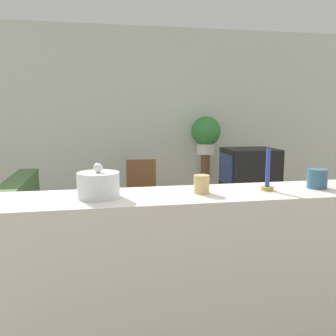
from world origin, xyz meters
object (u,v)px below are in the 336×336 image
Objects in this scene: wooden_chair at (142,189)px; potted_plant at (206,133)px; television at (250,168)px; decorative_bowl at (98,185)px; couch at (55,245)px.

potted_plant is at bearing 24.19° from wooden_chair.
wooden_chair is (-1.32, 0.39, -0.30)m from television.
potted_plant is 3.73m from decorative_bowl.
television reaches higher than wooden_chair.
decorative_bowl is (-1.57, -3.38, -0.05)m from potted_plant.
potted_plant reaches higher than television.
decorative_bowl is at bearing -75.28° from couch.
couch is 2.57m from television.
potted_plant reaches higher than wooden_chair.
couch reaches higher than wooden_chair.
decorative_bowl is at bearing -126.77° from television.
television is at bearing 24.35° from couch.
television is 1.18× the size of potted_plant.
decorative_bowl reaches higher than couch.
potted_plant is 2.61× the size of decorative_bowl.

